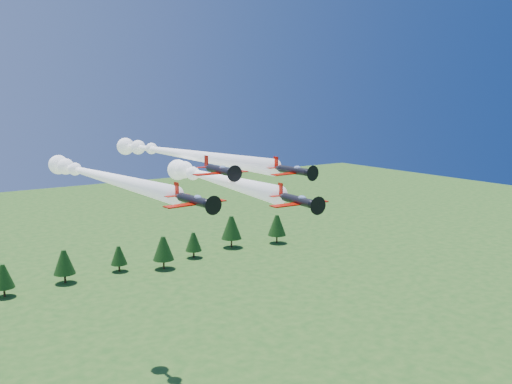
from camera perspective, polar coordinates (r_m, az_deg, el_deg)
plane_lead at (r=91.15m, az=-4.53°, el=1.49°), size 8.48×43.71×3.70m
plane_left at (r=98.32m, az=-15.58°, el=1.65°), size 9.13×55.16×3.70m
plane_right at (r=108.05m, az=-8.00°, el=3.91°), size 8.66×60.61×3.70m
plane_slot at (r=82.44m, az=-3.66°, el=2.19°), size 8.43×9.17×2.97m
treeline at (r=187.93m, az=-15.47°, el=-6.08°), size 180.13×18.92×11.94m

